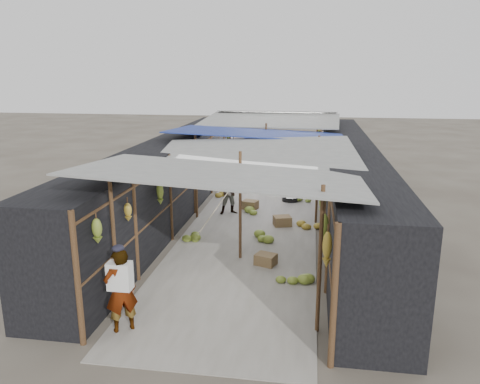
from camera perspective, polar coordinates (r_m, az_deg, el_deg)
The scene contains 14 objects.
ground at distance 8.68m, azimuth -3.08°, elevation -15.60°, with size 80.00×80.00×0.00m, color #6B6356.
aisle_slab at distance 14.60m, azimuth 2.11°, elevation -2.84°, with size 3.60×16.00×0.02m, color #9E998E.
stall_left at distance 14.84m, azimuth -8.26°, elevation 1.87°, with size 1.40×15.00×2.30m, color black.
stall_right at distance 14.26m, azimuth 12.99°, elevation 1.12°, with size 1.40×15.00×2.30m, color black.
crate_near at distance 10.92m, azimuth 3.16°, elevation -8.25°, with size 0.45×0.36×0.27m, color olive.
crate_mid at distance 13.62m, azimuth 5.17°, elevation -3.56°, with size 0.49×0.39×0.30m, color olive.
crate_back at distance 15.19m, azimuth 1.25°, elevation -1.59°, with size 0.47×0.38×0.30m, color olive.
black_basin at distance 16.22m, azimuth 6.16°, elevation -0.86°, with size 0.57×0.57×0.17m, color black.
vendor_elderly at distance 8.33m, azimuth -14.32°, elevation -11.57°, with size 0.55×0.36×1.51m, color white.
shopper_blue at distance 14.54m, azimuth -1.09°, elevation 0.11°, with size 0.72×0.56×1.49m, color #2030A3.
vendor_seated at distance 16.41m, azimuth 5.40°, elevation 0.84°, with size 0.65×0.37×1.01m, color #4C4642.
market_canopy at distance 14.42m, azimuth 2.47°, elevation 6.73°, with size 5.62×15.20×2.77m.
hanging_bananas at distance 14.34m, azimuth 2.38°, elevation 3.59°, with size 3.95×14.27×0.88m.
floor_bananas at distance 14.24m, azimuth 3.57°, elevation -2.68°, with size 3.73×8.75×0.36m.
Camera 1 is at (1.58, -7.35, 4.35)m, focal length 35.00 mm.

